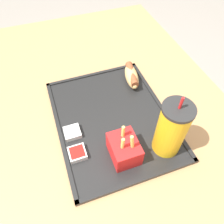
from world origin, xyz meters
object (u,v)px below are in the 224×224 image
(soda_cup, at_px, (171,129))
(sauce_cup_ketchup, at_px, (77,153))
(fries_carton, at_px, (124,149))
(sauce_cup_mayo, at_px, (72,132))
(hot_dog_far, at_px, (132,76))

(soda_cup, relative_size, sauce_cup_ketchup, 4.31)
(fries_carton, xyz_separation_m, sauce_cup_ketchup, (-0.05, -0.13, -0.03))
(fries_carton, bearing_deg, sauce_cup_mayo, -134.34)
(fries_carton, bearing_deg, sauce_cup_ketchup, -109.81)
(hot_dog_far, bearing_deg, soda_cup, -2.68)
(soda_cup, height_order, hot_dog_far, soda_cup)
(hot_dog_far, distance_m, sauce_cup_mayo, 0.31)
(sauce_cup_ketchup, bearing_deg, sauce_cup_mayo, 177.95)
(fries_carton, relative_size, sauce_cup_mayo, 2.31)
(soda_cup, relative_size, hot_dog_far, 1.59)
(soda_cup, height_order, sauce_cup_ketchup, soda_cup)
(soda_cup, relative_size, sauce_cup_mayo, 4.31)
(soda_cup, distance_m, sauce_cup_ketchup, 0.27)
(fries_carton, distance_m, sauce_cup_ketchup, 0.14)
(sauce_cup_mayo, bearing_deg, sauce_cup_ketchup, -2.05)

